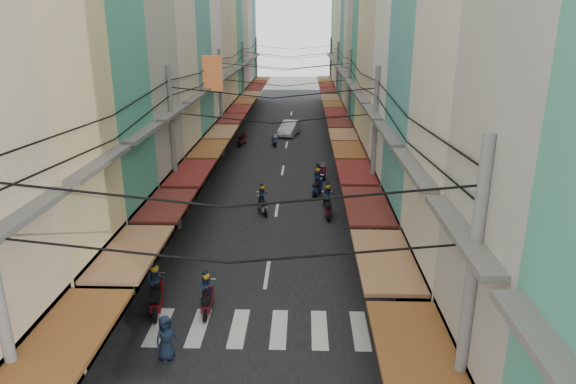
% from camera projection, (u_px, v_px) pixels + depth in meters
% --- Properties ---
extents(ground, '(160.00, 160.00, 0.00)m').
position_uv_depth(ground, '(270.00, 255.00, 23.47)').
color(ground, slate).
rests_on(ground, ground).
extents(road, '(10.00, 80.00, 0.02)m').
position_uv_depth(road, '(286.00, 150.00, 42.44)').
color(road, black).
rests_on(road, ground).
extents(sidewalk_left, '(3.00, 80.00, 0.06)m').
position_uv_depth(sidewalk_left, '(208.00, 150.00, 42.63)').
color(sidewalk_left, gray).
rests_on(sidewalk_left, ground).
extents(sidewalk_right, '(3.00, 80.00, 0.06)m').
position_uv_depth(sidewalk_right, '(364.00, 151.00, 42.24)').
color(sidewalk_right, gray).
rests_on(sidewalk_right, ground).
extents(crosswalk, '(7.55, 2.40, 0.01)m').
position_uv_depth(crosswalk, '(259.00, 328.00, 17.78)').
color(crosswalk, silver).
rests_on(crosswalk, ground).
extents(building_row_left, '(7.80, 67.67, 23.70)m').
position_uv_depth(building_row_left, '(172.00, 27.00, 36.34)').
color(building_row_left, silver).
rests_on(building_row_left, ground).
extents(building_row_right, '(7.80, 68.98, 22.59)m').
position_uv_depth(building_row_right, '(397.00, 33.00, 35.87)').
color(building_row_right, '#439479').
rests_on(building_row_right, ground).
extents(utility_poles, '(10.20, 66.13, 8.20)m').
position_uv_depth(utility_poles, '(283.00, 75.00, 35.63)').
color(utility_poles, gray).
rests_on(utility_poles, ground).
extents(white_car, '(4.92, 2.76, 1.64)m').
position_uv_depth(white_car, '(290.00, 135.00, 48.28)').
color(white_car, silver).
rests_on(white_car, ground).
extents(bicycle, '(1.53, 0.75, 1.01)m').
position_uv_depth(bicycle, '(444.00, 288.00, 20.55)').
color(bicycle, black).
rests_on(bicycle, ground).
extents(moving_scooters, '(7.19, 28.62, 1.96)m').
position_uv_depth(moving_scooters, '(271.00, 203.00, 28.48)').
color(moving_scooters, black).
rests_on(moving_scooters, ground).
extents(parked_scooters, '(13.04, 14.82, 0.97)m').
position_uv_depth(parked_scooters, '(371.00, 283.00, 19.93)').
color(parked_scooters, black).
rests_on(parked_scooters, ground).
extents(pedestrians, '(13.26, 20.01, 2.13)m').
position_uv_depth(pedestrians, '(194.00, 223.00, 24.53)').
color(pedestrians, '#26202A').
rests_on(pedestrians, ground).
extents(market_umbrella, '(2.13, 2.13, 2.25)m').
position_uv_depth(market_umbrella, '(459.00, 257.00, 18.68)').
color(market_umbrella, '#B2B2B7').
rests_on(market_umbrella, ground).
extents(traffic_sign, '(0.10, 0.61, 2.77)m').
position_uv_depth(traffic_sign, '(377.00, 207.00, 23.64)').
color(traffic_sign, gray).
rests_on(traffic_sign, ground).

